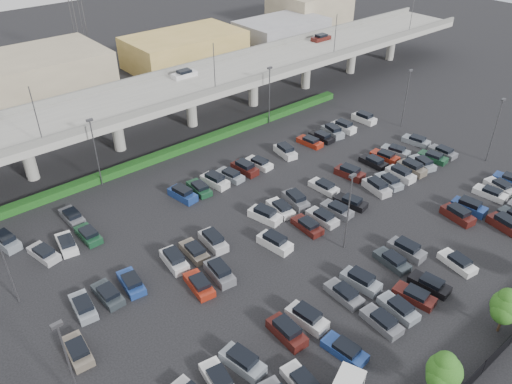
% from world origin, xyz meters
% --- Properties ---
extents(ground, '(280.00, 280.00, 0.00)m').
position_xyz_m(ground, '(0.00, 0.00, 0.00)').
color(ground, black).
extents(overpass, '(150.00, 13.00, 15.80)m').
position_xyz_m(overpass, '(-0.25, 32.00, 6.97)').
color(overpass, gray).
rests_on(overpass, ground).
extents(hedge, '(66.00, 1.60, 1.10)m').
position_xyz_m(hedge, '(0.00, 25.00, 0.55)').
color(hedge, '#103913').
rests_on(hedge, ground).
extents(fence, '(70.00, 0.10, 2.00)m').
position_xyz_m(fence, '(-0.05, -28.00, 0.90)').
color(fence, black).
rests_on(fence, ground).
extents(tree_row, '(65.07, 3.66, 5.94)m').
position_xyz_m(tree_row, '(0.70, -26.53, 3.52)').
color(tree_row, '#332316').
rests_on(tree_row, ground).
extents(parked_cars, '(63.10, 41.66, 1.67)m').
position_xyz_m(parked_cars, '(1.10, -2.90, 0.62)').
color(parked_cars, '#174027').
rests_on(parked_cars, ground).
extents(light_poles, '(66.90, 48.38, 10.30)m').
position_xyz_m(light_poles, '(-4.13, 2.00, 6.24)').
color(light_poles, '#434348').
rests_on(light_poles, ground).
extents(distant_buildings, '(138.00, 24.00, 9.00)m').
position_xyz_m(distant_buildings, '(12.38, 61.81, 3.74)').
color(distant_buildings, gray).
rests_on(distant_buildings, ground).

